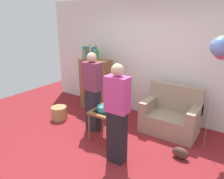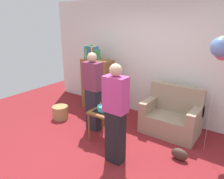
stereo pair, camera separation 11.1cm
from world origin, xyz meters
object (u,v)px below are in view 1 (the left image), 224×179
person_blowing_candles (93,92)px  balloon_bunch (221,48)px  side_table (105,115)px  handbag (180,153)px  person_holding_cake (117,114)px  wicker_basket (59,113)px  birthday_cake (105,108)px  couch (171,116)px  bookshelf (96,83)px

person_blowing_candles → balloon_bunch: (2.13, 0.62, 0.97)m
side_table → handbag: size_ratio=2.12×
side_table → person_holding_cake: 0.77m
person_blowing_candles → wicker_basket: bearing=175.7°
person_blowing_candles → balloon_bunch: 2.42m
birthday_cake → couch: bearing=47.1°
person_blowing_candles → wicker_basket: 1.19m
person_holding_cake → person_blowing_candles: bearing=-33.6°
side_table → handbag: side_table is taller
wicker_basket → balloon_bunch: 3.58m
couch → balloon_bunch: 1.66m
birthday_cake → wicker_basket: (-1.40, 0.12, -0.49)m
side_table → balloon_bunch: 2.29m
side_table → person_holding_cake: size_ratio=0.36×
birthday_cake → wicker_basket: birthday_cake is taller
couch → balloon_bunch: size_ratio=0.55×
person_holding_cake → bookshelf: bearing=-44.7°
person_blowing_candles → wicker_basket: size_ratio=4.53×
wicker_basket → person_blowing_candles: bearing=3.9°
couch → birthday_cake: (-0.94, -1.01, 0.30)m
birthday_cake → handbag: (1.41, 0.21, -0.54)m
bookshelf → balloon_bunch: bearing=-5.6°
person_holding_cake → balloon_bunch: bearing=-134.1°
person_holding_cake → wicker_basket: 2.15m
side_table → wicker_basket: 1.45m
handbag → person_blowing_candles: bearing=-179.4°
birthday_cake → handbag: size_ratio=1.14×
couch → balloon_bunch: (0.76, -0.20, 1.46)m
bookshelf → birthday_cake: 1.52m
couch → bookshelf: size_ratio=0.68×
side_table → person_blowing_candles: person_blowing_candles is taller
person_holding_cake → handbag: 1.30m
birthday_cake → balloon_bunch: bearing=25.6°
couch → handbag: couch is taller
couch → wicker_basket: bearing=-159.2°
handbag → bookshelf: bearing=160.5°
bookshelf → person_blowing_candles: size_ratio=0.99×
couch → bookshelf: (-2.00, 0.07, 0.35)m
couch → bookshelf: 2.03m
person_holding_cake → wicker_basket: person_holding_cake is taller
birthday_cake → person_blowing_candles: (-0.43, 0.19, 0.19)m
bookshelf → person_blowing_candles: person_blowing_candles is taller
person_holding_cake → handbag: person_holding_cake is taller
wicker_basket → balloon_bunch: balloon_bunch is taller
person_holding_cake → wicker_basket: bearing=-17.2°
bookshelf → wicker_basket: bearing=-109.9°
couch → person_holding_cake: 1.57m
person_blowing_candles → wicker_basket: (-0.97, -0.07, -0.68)m
couch → wicker_basket: 2.51m
couch → side_table: 1.39m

